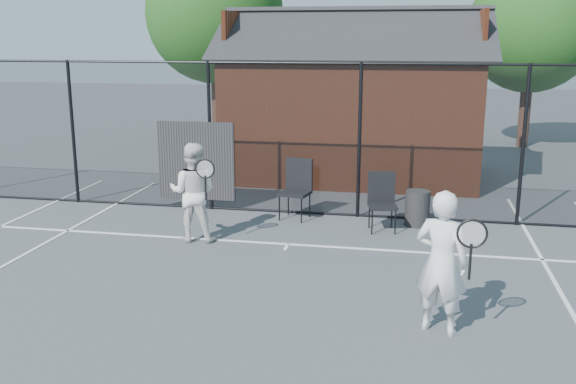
% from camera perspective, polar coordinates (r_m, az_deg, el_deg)
% --- Properties ---
extents(ground, '(80.00, 80.00, 0.00)m').
position_cam_1_polar(ground, '(8.25, -4.06, -11.07)').
color(ground, '#42484C').
rests_on(ground, ground).
extents(court_lines, '(11.02, 18.00, 0.01)m').
position_cam_1_polar(court_lines, '(7.12, -6.93, -15.32)').
color(court_lines, silver).
rests_on(court_lines, ground).
extents(fence, '(22.04, 3.00, 3.00)m').
position_cam_1_polar(fence, '(12.61, 0.42, 4.46)').
color(fence, black).
rests_on(fence, ground).
extents(clubhouse, '(6.50, 4.36, 4.19)m').
position_cam_1_polar(clubhouse, '(16.41, 5.83, 7.06)').
color(clubhouse, brown).
rests_on(clubhouse, ground).
extents(tree_left, '(4.48, 4.48, 6.44)m').
position_cam_1_polar(tree_left, '(21.74, -6.53, 15.42)').
color(tree_left, black).
rests_on(tree_left, ground).
extents(tree_right, '(3.97, 3.97, 5.70)m').
position_cam_1_polar(tree_right, '(22.01, 20.85, 13.38)').
color(tree_right, black).
rests_on(tree_right, ground).
extents(player_front, '(0.83, 0.67, 1.74)m').
position_cam_1_polar(player_front, '(7.76, 13.50, -6.09)').
color(player_front, silver).
rests_on(player_front, ground).
extents(player_back, '(0.95, 0.71, 1.71)m').
position_cam_1_polar(player_back, '(11.12, -8.43, -0.00)').
color(player_back, white).
rests_on(player_back, ground).
extents(chair_left, '(0.64, 0.66, 1.14)m').
position_cam_1_polar(chair_left, '(12.37, 0.60, 0.14)').
color(chair_left, black).
rests_on(chair_left, ground).
extents(chair_right, '(0.59, 0.61, 1.04)m').
position_cam_1_polar(chair_right, '(11.71, 8.41, -1.02)').
color(chair_right, black).
rests_on(chair_right, ground).
extents(waste_bin, '(0.51, 0.51, 0.67)m').
position_cam_1_polar(waste_bin, '(12.23, 11.42, -1.42)').
color(waste_bin, black).
rests_on(waste_bin, ground).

